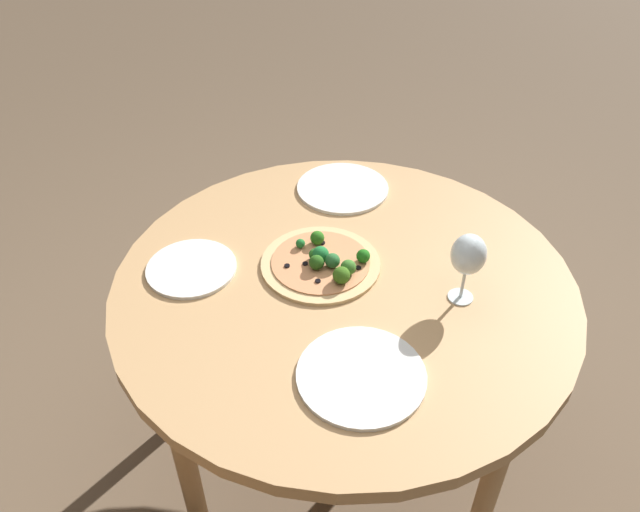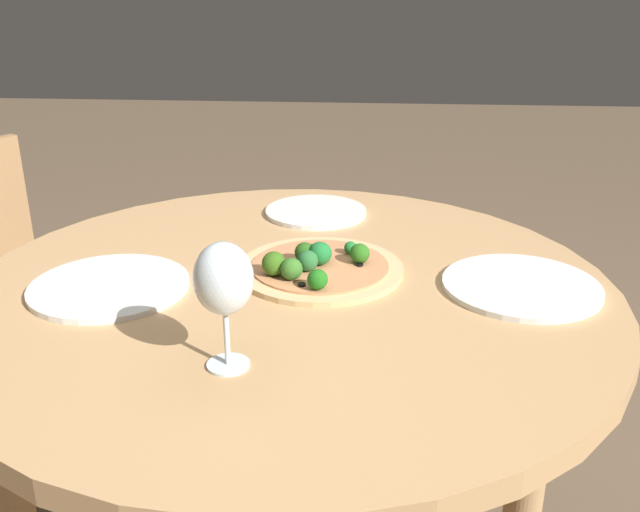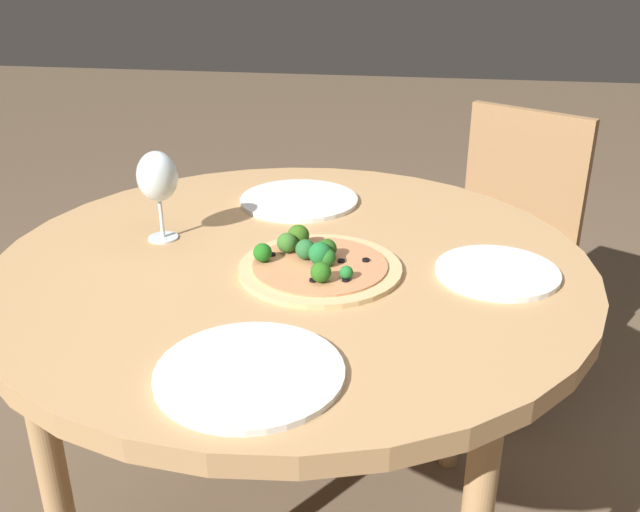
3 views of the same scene
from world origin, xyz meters
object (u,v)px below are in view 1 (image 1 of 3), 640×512
wine_glass (468,256)px  plate_far (191,268)px  pizza (323,262)px  plate_near (342,188)px  plate_side (361,375)px

wine_glass → plate_far: bearing=-5.9°
pizza → plate_far: bearing=5.2°
plate_near → wine_glass: bearing=122.7°
wine_glass → plate_near: 0.55m
pizza → plate_near: 0.36m
plate_near → plate_side: bearing=94.5°
pizza → wine_glass: 0.36m
wine_glass → plate_side: wine_glass is taller
pizza → wine_glass: wine_glass is taller
pizza → plate_near: bearing=-96.5°
wine_glass → plate_far: size_ratio=0.81×
plate_near → plate_far: bearing=46.1°
plate_far → plate_side: 0.53m
wine_glass → plate_far: 0.67m
wine_glass → plate_near: size_ratio=0.68×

